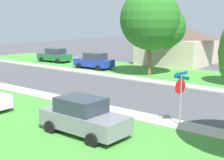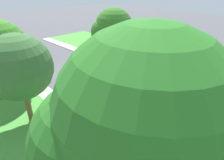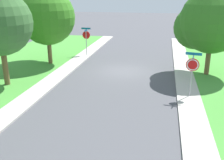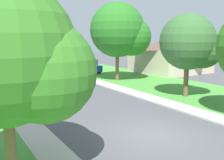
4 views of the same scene
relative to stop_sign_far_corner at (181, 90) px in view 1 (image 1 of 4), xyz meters
name	(u,v)px [view 1 (image 1 of 4)]	position (x,y,z in m)	size (l,w,h in m)	color
sidewalk_east	(154,81)	(9.44, 7.39, -1.84)	(1.40, 56.00, 0.10)	#B7B2A8
lawn_east	(180,74)	(14.14, 7.39, -1.85)	(8.00, 56.00, 0.08)	#479338
sidewalk_west	(75,102)	(0.04, 7.39, -1.84)	(1.40, 56.00, 0.10)	#B7B2A8
lawn_west	(12,120)	(-4.66, 7.39, -1.85)	(8.00, 56.00, 0.08)	#479338
stop_sign_far_corner	(181,90)	(0.00, 0.00, 0.00)	(0.91, 0.91, 2.77)	#9E9EA3
car_grey_near_corner	(83,117)	(-3.90, 2.85, -1.01)	(2.06, 4.31, 1.76)	gray
car_green_far_down_street	(55,55)	(12.69, 23.72, -1.01)	(2.33, 4.44, 1.76)	#1E6033
car_blue_driveway_right	(94,61)	(11.66, 16.27, -1.01)	(2.16, 4.36, 1.76)	#1E389E
tree_sidewalk_mid	(154,21)	(11.96, 9.11, 3.18)	(5.98, 5.56, 8.03)	brown
house_right_setback	(178,44)	(21.10, 11.43, 0.49)	(9.51, 8.39, 4.60)	beige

